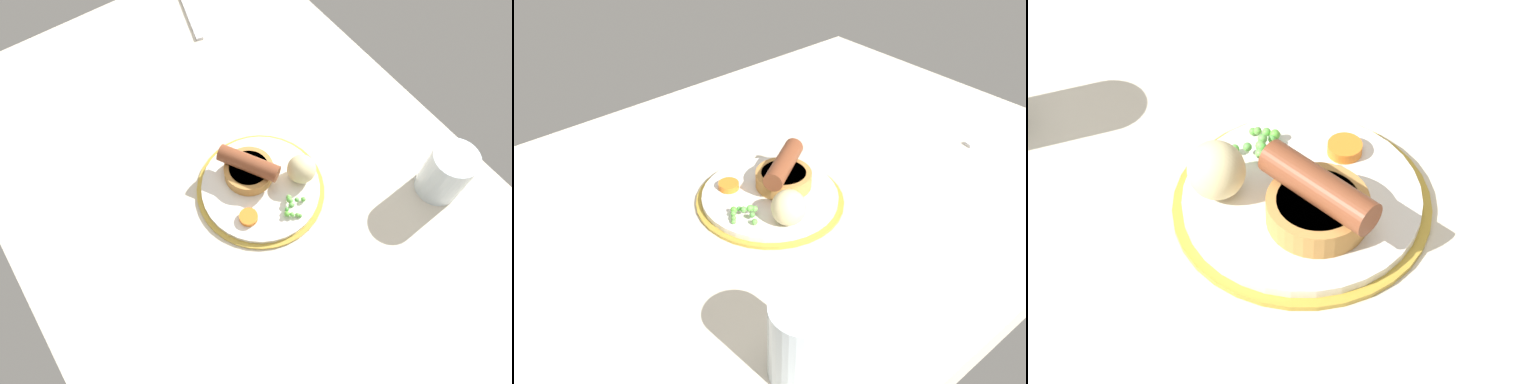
# 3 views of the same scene
# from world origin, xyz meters

# --- Properties ---
(dining_table) EXTENTS (1.10, 0.80, 0.03)m
(dining_table) POSITION_xyz_m (0.00, 0.00, 0.01)
(dining_table) COLOR beige
(dining_table) RESTS_ON ground
(dinner_plate) EXTENTS (0.23, 0.23, 0.01)m
(dinner_plate) POSITION_xyz_m (0.04, 0.02, 0.04)
(dinner_plate) COLOR #B79333
(dinner_plate) RESTS_ON dining_table
(sausage_pudding) EXTENTS (0.11, 0.09, 0.06)m
(sausage_pudding) POSITION_xyz_m (0.01, 0.02, 0.07)
(sausage_pudding) COLOR #BC8442
(sausage_pudding) RESTS_ON dinner_plate
(pea_pile) EXTENTS (0.05, 0.05, 0.02)m
(pea_pile) POSITION_xyz_m (0.11, 0.04, 0.05)
(pea_pile) COLOR #50B83F
(pea_pile) RESTS_ON dinner_plate
(potato_chunk_1) EXTENTS (0.07, 0.07, 0.05)m
(potato_chunk_1) POSITION_xyz_m (0.07, 0.09, 0.07)
(potato_chunk_1) COLOR beige
(potato_chunk_1) RESTS_ON dinner_plate
(carrot_slice_0) EXTENTS (0.04, 0.04, 0.01)m
(carrot_slice_0) POSITION_xyz_m (0.08, -0.03, 0.05)
(carrot_slice_0) COLOR orange
(carrot_slice_0) RESTS_ON dinner_plate
(fork) EXTENTS (0.18, 0.06, 0.01)m
(fork) POSITION_xyz_m (-0.42, 0.15, 0.03)
(fork) COLOR silver
(fork) RESTS_ON dining_table
(drinking_glass) EXTENTS (0.08, 0.08, 0.10)m
(drinking_glass) POSITION_xyz_m (0.22, 0.29, 0.08)
(drinking_glass) COLOR silver
(drinking_glass) RESTS_ON dining_table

